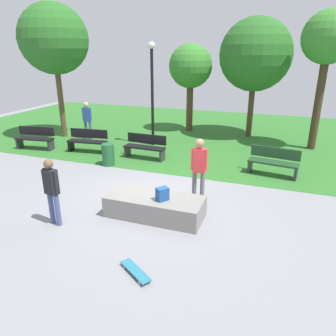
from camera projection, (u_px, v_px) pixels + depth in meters
The scene contains 18 objects.
ground_plane at pixel (153, 199), 8.89m from camera, with size 28.00×28.00×0.00m, color gray.
grass_lawn at pixel (214, 133), 15.90m from camera, with size 26.60×12.10×0.01m, color #2D6B28.
concrete_ledge at pixel (155, 206), 7.91m from camera, with size 2.40×1.00×0.53m, color gray.
backpack_on_ledge at pixel (162, 194), 7.60m from camera, with size 0.28×0.20×0.32m, color #1E4C8C.
skater_performing_trick at pixel (52, 187), 7.31m from camera, with size 0.42×0.26×1.64m.
skater_watching at pixel (199, 165), 8.41m from camera, with size 0.43×0.23×1.78m.
skateboard_by_ledge at pixel (136, 271), 5.91m from camera, with size 0.78×0.61×0.08m.
park_bench_near_path at pixel (274, 161), 10.46m from camera, with size 1.65×0.69×0.91m.
park_bench_by_oak at pixel (35, 138), 13.28m from camera, with size 1.65×0.67×0.91m.
park_bench_near_lamppost at pixel (145, 146), 12.09m from camera, with size 1.62×0.53×0.91m.
park_bench_center_lawn at pixel (88, 140), 12.88m from camera, with size 1.64×0.65×0.91m.
tree_slender_maple at pixel (191, 67), 15.41m from camera, with size 2.10×2.10×4.24m.
tree_young_birch at pixel (255, 55), 14.07m from camera, with size 3.19×3.19×5.31m.
tree_broad_elm at pixel (328, 40), 11.95m from camera, with size 2.00×2.00×5.37m.
tree_leaning_ash at pixel (54, 39), 13.86m from camera, with size 3.01×3.01×5.87m.
lamp_post at pixel (152, 85), 13.08m from camera, with size 0.28×0.28×4.23m.
trash_bin at pixel (108, 155), 11.40m from camera, with size 0.44×0.44×0.78m, color #1E592D.
pedestrian_with_backpack at pixel (87, 117), 14.57m from camera, with size 0.42×0.40×1.71m.
Camera 1 is at (3.12, -7.41, 3.92)m, focal length 34.00 mm.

